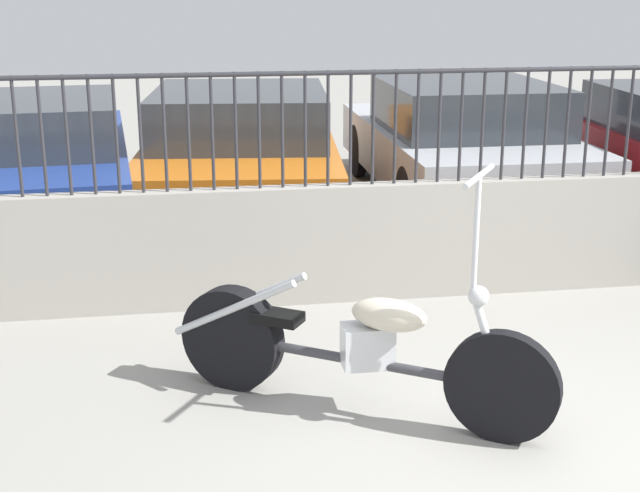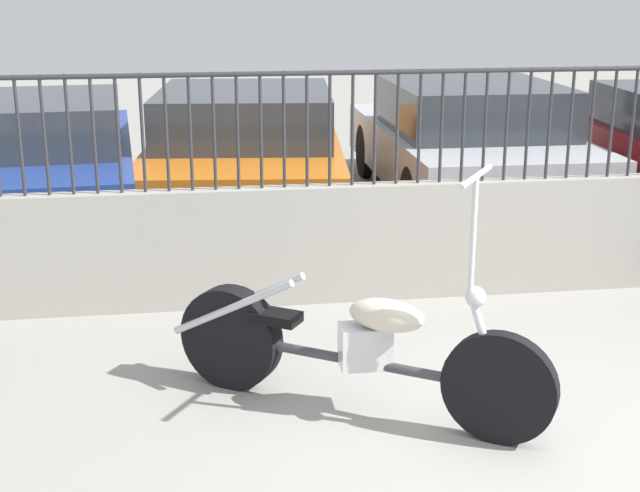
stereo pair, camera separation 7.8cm
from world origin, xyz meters
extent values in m
plane|color=gray|center=(0.00, 0.00, 0.00)|extent=(40.00, 40.00, 0.00)
cube|color=#9E998E|center=(0.00, 2.57, 0.44)|extent=(10.13, 0.18, 0.89)
cylinder|color=#2D2D33|center=(-2.99, 2.57, 1.31)|extent=(0.02, 0.02, 0.84)
cylinder|color=#2D2D33|center=(-2.82, 2.57, 1.31)|extent=(0.02, 0.02, 0.84)
cylinder|color=#2D2D33|center=(-2.66, 2.57, 1.31)|extent=(0.02, 0.02, 0.84)
cylinder|color=#2D2D33|center=(-2.49, 2.57, 1.31)|extent=(0.02, 0.02, 0.84)
cylinder|color=#2D2D33|center=(-2.33, 2.57, 1.31)|extent=(0.02, 0.02, 0.84)
cylinder|color=#2D2D33|center=(-2.16, 2.57, 1.31)|extent=(0.02, 0.02, 0.84)
cylinder|color=#2D2D33|center=(-1.99, 2.57, 1.31)|extent=(0.02, 0.02, 0.84)
cylinder|color=#2D2D33|center=(-1.83, 2.57, 1.31)|extent=(0.02, 0.02, 0.84)
cylinder|color=#2D2D33|center=(-1.66, 2.57, 1.31)|extent=(0.02, 0.02, 0.84)
cylinder|color=#2D2D33|center=(-1.50, 2.57, 1.31)|extent=(0.02, 0.02, 0.84)
cylinder|color=#2D2D33|center=(-1.33, 2.57, 1.31)|extent=(0.02, 0.02, 0.84)
cylinder|color=#2D2D33|center=(-1.16, 2.57, 1.31)|extent=(0.02, 0.02, 0.84)
cylinder|color=#2D2D33|center=(-1.00, 2.57, 1.31)|extent=(0.02, 0.02, 0.84)
cylinder|color=#2D2D33|center=(-0.83, 2.57, 1.31)|extent=(0.02, 0.02, 0.84)
cylinder|color=#2D2D33|center=(-0.66, 2.57, 1.31)|extent=(0.02, 0.02, 0.84)
cylinder|color=#2D2D33|center=(-0.50, 2.57, 1.31)|extent=(0.02, 0.02, 0.84)
cylinder|color=#2D2D33|center=(-0.33, 2.57, 1.31)|extent=(0.02, 0.02, 0.84)
cylinder|color=#2D2D33|center=(-0.17, 2.57, 1.31)|extent=(0.02, 0.02, 0.84)
cylinder|color=#2D2D33|center=(0.00, 2.57, 1.31)|extent=(0.02, 0.02, 0.84)
cylinder|color=#2D2D33|center=(0.17, 2.57, 1.31)|extent=(0.02, 0.02, 0.84)
cylinder|color=#2D2D33|center=(0.33, 2.57, 1.31)|extent=(0.02, 0.02, 0.84)
cylinder|color=#2D2D33|center=(0.50, 2.57, 1.31)|extent=(0.02, 0.02, 0.84)
cylinder|color=#2D2D33|center=(0.66, 2.57, 1.31)|extent=(0.02, 0.02, 0.84)
cylinder|color=#2D2D33|center=(0.83, 2.57, 1.31)|extent=(0.02, 0.02, 0.84)
cylinder|color=#2D2D33|center=(1.00, 2.57, 1.31)|extent=(0.02, 0.02, 0.84)
cylinder|color=#2D2D33|center=(1.16, 2.57, 1.31)|extent=(0.02, 0.02, 0.84)
cylinder|color=#2D2D33|center=(1.33, 2.57, 1.31)|extent=(0.02, 0.02, 0.84)
cylinder|color=#2D2D33|center=(1.50, 2.57, 1.31)|extent=(0.02, 0.02, 0.84)
cylinder|color=#2D2D33|center=(0.00, 2.57, 1.71)|extent=(10.13, 0.04, 0.04)
cylinder|color=black|center=(-0.30, 0.30, 0.31)|extent=(0.56, 0.41, 0.61)
cylinder|color=black|center=(-1.64, 1.19, 0.31)|extent=(0.60, 0.46, 0.63)
cylinder|color=#38383D|center=(-0.97, 0.75, 0.31)|extent=(1.27, 0.86, 0.06)
cube|color=silver|center=(-0.93, 0.72, 0.41)|extent=(0.28, 0.18, 0.24)
ellipsoid|color=beige|center=(-0.83, 0.65, 0.61)|extent=(0.47, 0.40, 0.18)
cube|color=black|center=(-1.39, 1.02, 0.49)|extent=(0.32, 0.29, 0.06)
cylinder|color=silver|center=(-0.37, 0.35, 0.56)|extent=(0.21, 0.16, 0.51)
sphere|color=silver|center=(-0.42, 0.39, 0.79)|extent=(0.11, 0.11, 0.11)
cylinder|color=silver|center=(-0.45, 0.40, 1.11)|extent=(0.03, 0.03, 0.61)
cylinder|color=silver|center=(-0.45, 0.40, 1.41)|extent=(0.31, 0.45, 0.03)
cylinder|color=silver|center=(-1.64, 1.10, 0.53)|extent=(0.69, 0.48, 0.45)
cylinder|color=silver|center=(-1.56, 1.22, 0.53)|extent=(0.69, 0.48, 0.45)
cylinder|color=black|center=(-2.57, 6.50, 0.32)|extent=(0.16, 0.65, 0.64)
cylinder|color=black|center=(-2.38, 3.92, 0.32)|extent=(0.16, 0.65, 0.64)
cube|color=navy|center=(-3.30, 5.15, 0.53)|extent=(2.07, 4.28, 0.58)
cube|color=#2D3338|center=(-3.29, 4.94, 1.05)|extent=(1.74, 2.11, 0.45)
cylinder|color=black|center=(-1.98, 6.69, 0.32)|extent=(0.18, 0.65, 0.64)
cylinder|color=black|center=(-0.25, 6.50, 0.32)|extent=(0.18, 0.65, 0.64)
cylinder|color=black|center=(-2.27, 4.09, 0.32)|extent=(0.18, 0.65, 0.64)
cylinder|color=black|center=(-0.54, 3.90, 0.32)|extent=(0.18, 0.65, 0.64)
cube|color=orange|center=(-1.26, 5.30, 0.53)|extent=(2.30, 4.41, 0.58)
cube|color=#2D3338|center=(-1.28, 5.09, 1.06)|extent=(1.87, 2.20, 0.48)
cylinder|color=black|center=(0.29, 6.86, 0.32)|extent=(0.12, 0.64, 0.64)
cylinder|color=black|center=(2.07, 6.84, 0.32)|extent=(0.12, 0.64, 0.64)
cylinder|color=black|center=(0.25, 4.32, 0.32)|extent=(0.12, 0.64, 0.64)
cylinder|color=black|center=(2.03, 4.30, 0.32)|extent=(0.12, 0.64, 0.64)
cube|color=#B7BABF|center=(1.16, 5.58, 0.52)|extent=(1.95, 4.12, 0.55)
cube|color=#2D3338|center=(1.16, 5.37, 1.04)|extent=(1.73, 1.99, 0.50)
cylinder|color=black|center=(2.63, 6.32, 0.32)|extent=(0.15, 0.65, 0.64)
camera|label=1|loc=(-1.91, -3.72, 2.35)|focal=50.00mm
camera|label=2|loc=(-1.84, -3.73, 2.35)|focal=50.00mm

